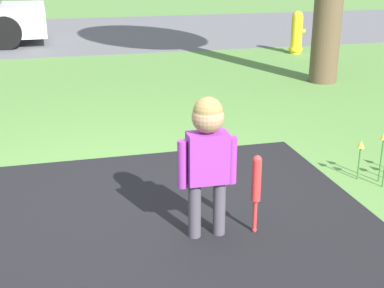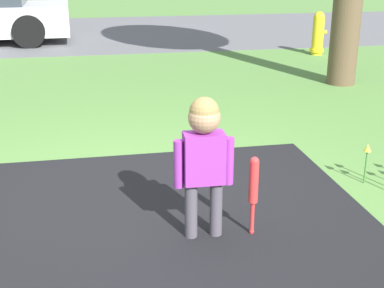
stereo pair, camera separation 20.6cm
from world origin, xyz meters
name	(u,v)px [view 2 (the right image)]	position (x,y,z in m)	size (l,w,h in m)	color
ground_plane	(125,202)	(0.00, 0.00, 0.00)	(60.00, 60.00, 0.00)	#5B8C42
street_strip	(96,32)	(0.00, 9.23, 0.00)	(40.00, 6.00, 0.01)	slate
child	(204,149)	(0.48, -0.61, 0.62)	(0.39, 0.21, 0.96)	#4C4751
baseball_bat	(254,185)	(0.81, -0.64, 0.36)	(0.06, 0.06, 0.56)	red
fire_hydrant	(318,34)	(3.95, 5.54, 0.38)	(0.29, 0.26, 0.78)	yellow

